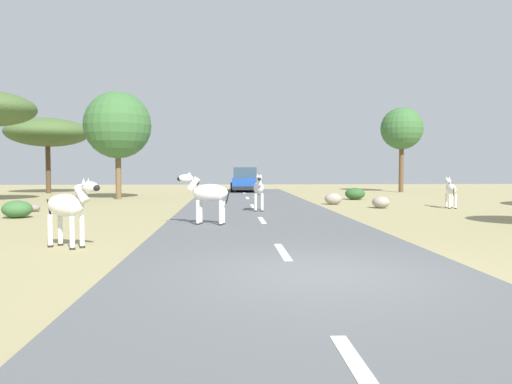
{
  "coord_description": "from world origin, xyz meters",
  "views": [
    {
      "loc": [
        -1.46,
        -7.8,
        1.72
      ],
      "look_at": [
        -0.29,
        13.04,
        0.72
      ],
      "focal_mm": 34.83,
      "sensor_mm": 36.0,
      "label": 1
    }
  ],
  "objects_px": {
    "tree_5": "(118,125)",
    "zebra_0": "(259,189)",
    "car_0": "(245,180)",
    "rock_2": "(333,199)",
    "zebra_3": "(68,206)",
    "tree_4": "(402,129)",
    "zebra_1": "(451,189)",
    "rock_1": "(381,202)",
    "zebra_2": "(207,193)",
    "bush_1": "(355,194)",
    "bush_0": "(17,209)",
    "rock_0": "(33,208)",
    "tree_0": "(48,133)"
  },
  "relations": [
    {
      "from": "tree_5",
      "to": "zebra_0",
      "type": "bearing_deg",
      "value": -50.01
    },
    {
      "from": "car_0",
      "to": "rock_2",
      "type": "bearing_deg",
      "value": 108.67
    },
    {
      "from": "rock_2",
      "to": "car_0",
      "type": "bearing_deg",
      "value": 106.44
    },
    {
      "from": "zebra_3",
      "to": "tree_4",
      "type": "xyz_separation_m",
      "value": [
        15.92,
        24.29,
        3.64
      ]
    },
    {
      "from": "zebra_1",
      "to": "car_0",
      "type": "distance_m",
      "value": 17.25
    },
    {
      "from": "rock_1",
      "to": "zebra_2",
      "type": "bearing_deg",
      "value": -138.86
    },
    {
      "from": "zebra_2",
      "to": "rock_1",
      "type": "relative_size",
      "value": 2.07
    },
    {
      "from": "zebra_1",
      "to": "tree_4",
      "type": "relative_size",
      "value": 0.23
    },
    {
      "from": "bush_1",
      "to": "rock_2",
      "type": "height_order",
      "value": "bush_1"
    },
    {
      "from": "bush_0",
      "to": "zebra_2",
      "type": "bearing_deg",
      "value": -23.06
    },
    {
      "from": "tree_4",
      "to": "tree_5",
      "type": "xyz_separation_m",
      "value": [
        -18.57,
        -7.17,
        -0.44
      ]
    },
    {
      "from": "zebra_1",
      "to": "zebra_0",
      "type": "bearing_deg",
      "value": -158.6
    },
    {
      "from": "rock_0",
      "to": "zebra_3",
      "type": "bearing_deg",
      "value": -65.11
    },
    {
      "from": "zebra_2",
      "to": "bush_1",
      "type": "bearing_deg",
      "value": -16.84
    },
    {
      "from": "tree_5",
      "to": "rock_0",
      "type": "height_order",
      "value": "tree_5"
    },
    {
      "from": "tree_0",
      "to": "rock_2",
      "type": "bearing_deg",
      "value": -34.02
    },
    {
      "from": "tree_5",
      "to": "car_0",
      "type": "bearing_deg",
      "value": 47.38
    },
    {
      "from": "bush_0",
      "to": "rock_0",
      "type": "relative_size",
      "value": 1.95
    },
    {
      "from": "zebra_2",
      "to": "bush_1",
      "type": "distance_m",
      "value": 14.3
    },
    {
      "from": "zebra_2",
      "to": "rock_1",
      "type": "distance_m",
      "value": 9.58
    },
    {
      "from": "zebra_1",
      "to": "zebra_2",
      "type": "relative_size",
      "value": 0.88
    },
    {
      "from": "car_0",
      "to": "tree_5",
      "type": "height_order",
      "value": "tree_5"
    },
    {
      "from": "zebra_2",
      "to": "tree_5",
      "type": "bearing_deg",
      "value": 37.63
    },
    {
      "from": "tree_0",
      "to": "bush_0",
      "type": "height_order",
      "value": "tree_0"
    },
    {
      "from": "tree_0",
      "to": "rock_2",
      "type": "xyz_separation_m",
      "value": [
        17.37,
        -11.73,
        -3.9
      ]
    },
    {
      "from": "zebra_3",
      "to": "tree_5",
      "type": "height_order",
      "value": "tree_5"
    },
    {
      "from": "zebra_0",
      "to": "tree_0",
      "type": "height_order",
      "value": "tree_0"
    },
    {
      "from": "tree_0",
      "to": "rock_1",
      "type": "bearing_deg",
      "value": -36.38
    },
    {
      "from": "zebra_2",
      "to": "bush_0",
      "type": "bearing_deg",
      "value": 82.12
    },
    {
      "from": "zebra_0",
      "to": "rock_0",
      "type": "xyz_separation_m",
      "value": [
        -8.91,
        0.8,
        -0.78
      ]
    },
    {
      "from": "zebra_1",
      "to": "rock_0",
      "type": "relative_size",
      "value": 2.74
    },
    {
      "from": "zebra_1",
      "to": "bush_1",
      "type": "xyz_separation_m",
      "value": [
        -2.62,
        5.99,
        -0.48
      ]
    },
    {
      "from": "zebra_1",
      "to": "bush_0",
      "type": "bearing_deg",
      "value": -158.09
    },
    {
      "from": "car_0",
      "to": "bush_1",
      "type": "height_order",
      "value": "car_0"
    },
    {
      "from": "tree_0",
      "to": "rock_2",
      "type": "height_order",
      "value": "tree_0"
    },
    {
      "from": "tree_5",
      "to": "rock_1",
      "type": "xyz_separation_m",
      "value": [
        12.67,
        -6.98,
        -3.84
      ]
    },
    {
      "from": "zebra_1",
      "to": "zebra_3",
      "type": "xyz_separation_m",
      "value": [
        -13.02,
        -9.98,
        0.09
      ]
    },
    {
      "from": "bush_0",
      "to": "rock_0",
      "type": "distance_m",
      "value": 2.57
    },
    {
      "from": "zebra_1",
      "to": "rock_0",
      "type": "xyz_separation_m",
      "value": [
        -17.3,
        -0.75,
        -0.66
      ]
    },
    {
      "from": "bush_0",
      "to": "rock_1",
      "type": "xyz_separation_m",
      "value": [
        13.88,
        3.44,
        -0.05
      ]
    },
    {
      "from": "car_0",
      "to": "tree_0",
      "type": "relative_size",
      "value": 0.79
    },
    {
      "from": "zebra_1",
      "to": "rock_1",
      "type": "height_order",
      "value": "zebra_1"
    },
    {
      "from": "tree_4",
      "to": "bush_1",
      "type": "relative_size",
      "value": 5.59
    },
    {
      "from": "tree_4",
      "to": "rock_1",
      "type": "bearing_deg",
      "value": -112.65
    },
    {
      "from": "tree_4",
      "to": "rock_0",
      "type": "relative_size",
      "value": 11.68
    },
    {
      "from": "zebra_3",
      "to": "tree_0",
      "type": "xyz_separation_m",
      "value": [
        -8.95,
        24.11,
        3.27
      ]
    },
    {
      "from": "car_0",
      "to": "tree_5",
      "type": "bearing_deg",
      "value": 49.6
    },
    {
      "from": "tree_4",
      "to": "rock_2",
      "type": "xyz_separation_m",
      "value": [
        -7.49,
        -11.9,
        -4.27
      ]
    },
    {
      "from": "tree_0",
      "to": "bush_1",
      "type": "distance_m",
      "value": 21.34
    },
    {
      "from": "bush_0",
      "to": "rock_2",
      "type": "height_order",
      "value": "bush_0"
    }
  ]
}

